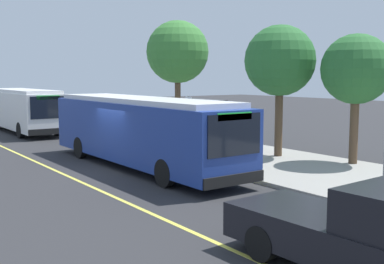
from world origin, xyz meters
name	(u,v)px	position (x,y,z in m)	size (l,w,h in m)	color
ground_plane	(117,169)	(0.00, 0.00, 0.00)	(120.00, 120.00, 0.00)	#2B2B2D
sidewalk_curb	(228,154)	(0.00, 6.00, 0.07)	(44.00, 6.40, 0.15)	gray
lane_stripe_center	(66,175)	(0.00, -2.20, 0.00)	(36.00, 0.14, 0.01)	#E0D64C
transit_bus_main	(140,129)	(0.16, 1.01, 1.62)	(12.22, 2.62, 2.95)	navy
transit_bus_second	(24,109)	(-15.73, 0.90, 1.61)	(10.29, 2.69, 2.95)	white
pickup_truck	(368,236)	(12.56, -1.15, 0.86)	(5.48, 2.23, 1.85)	black
bus_shelter	(199,113)	(-2.79, 6.26, 1.92)	(2.90, 1.60, 2.48)	#333338
waiting_bench	(202,137)	(-2.46, 6.23, 0.63)	(1.60, 0.48, 0.95)	brown
route_sign_post	(189,118)	(0.13, 3.53, 1.96)	(0.44, 0.08, 2.80)	#333338
pedestrian_commuter	(159,126)	(-4.66, 4.91, 1.12)	(0.24, 0.40, 1.69)	#282D47
street_tree_near_shelter	(178,52)	(-6.89, 7.67, 5.30)	(3.81, 3.81, 7.08)	brown
street_tree_upstreet	(280,61)	(2.11, 7.24, 4.52)	(3.24, 3.24, 6.02)	brown
street_tree_downstreet	(356,70)	(5.35, 8.40, 4.10)	(2.94, 2.94, 5.45)	brown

